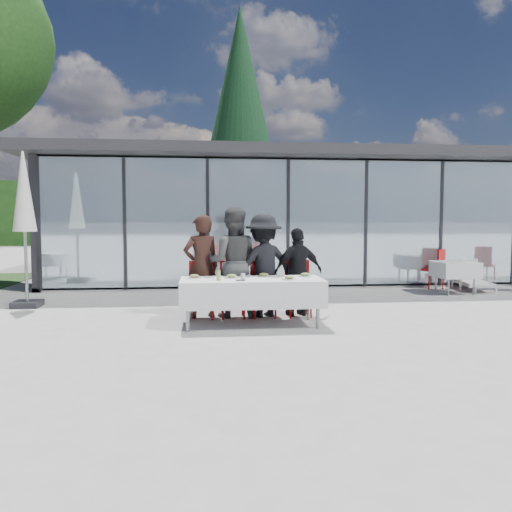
% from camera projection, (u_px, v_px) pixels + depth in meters
% --- Properties ---
extents(ground, '(90.00, 90.00, 0.00)m').
position_uv_depth(ground, '(266.00, 323.00, 8.14)').
color(ground, '#9F9B97').
rests_on(ground, ground).
extents(pavilion, '(14.80, 8.80, 3.44)m').
position_uv_depth(pavilion, '(297.00, 206.00, 16.29)').
color(pavilion, gray).
rests_on(pavilion, ground).
extents(treeline, '(62.50, 2.00, 4.40)m').
position_uv_depth(treeline, '(191.00, 214.00, 35.57)').
color(treeline, '#143310').
rests_on(treeline, ground).
extents(dining_table, '(2.26, 0.96, 0.75)m').
position_uv_depth(dining_table, '(252.00, 292.00, 7.96)').
color(dining_table, silver).
rests_on(dining_table, ground).
extents(diner_a, '(0.83, 0.83, 1.77)m').
position_uv_depth(diner_a, '(201.00, 266.00, 8.59)').
color(diner_a, black).
rests_on(diner_a, ground).
extents(diner_chair_a, '(0.44, 0.44, 0.97)m').
position_uv_depth(diner_chair_a, '(202.00, 286.00, 8.62)').
color(diner_chair_a, '#AC0B0B').
rests_on(diner_chair_a, ground).
extents(diner_b, '(1.03, 1.03, 1.91)m').
position_uv_depth(diner_b, '(233.00, 262.00, 8.64)').
color(diner_b, '#464646').
rests_on(diner_b, ground).
extents(diner_chair_b, '(0.44, 0.44, 0.97)m').
position_uv_depth(diner_chair_b, '(233.00, 286.00, 8.68)').
color(diner_chair_b, '#AC0B0B').
rests_on(diner_chair_b, ground).
extents(diner_c, '(1.45, 1.45, 1.78)m').
position_uv_depth(diner_c, '(263.00, 266.00, 8.70)').
color(diner_c, black).
rests_on(diner_c, ground).
extents(diner_chair_c, '(0.44, 0.44, 0.97)m').
position_uv_depth(diner_chair_c, '(263.00, 286.00, 8.73)').
color(diner_chair_c, '#AC0B0B').
rests_on(diner_chair_c, ground).
extents(diner_d, '(1.10, 1.10, 1.55)m').
position_uv_depth(diner_d, '(298.00, 272.00, 8.77)').
color(diner_d, black).
rests_on(diner_d, ground).
extents(diner_chair_d, '(0.44, 0.44, 0.97)m').
position_uv_depth(diner_chair_d, '(298.00, 285.00, 8.79)').
color(diner_chair_d, '#AC0B0B').
rests_on(diner_chair_d, ground).
extents(plate_a, '(0.24, 0.24, 0.07)m').
position_uv_depth(plate_a, '(194.00, 277.00, 7.98)').
color(plate_a, silver).
rests_on(plate_a, dining_table).
extents(plate_b, '(0.24, 0.24, 0.07)m').
position_uv_depth(plate_b, '(232.00, 277.00, 8.01)').
color(plate_b, silver).
rests_on(plate_b, dining_table).
extents(plate_c, '(0.24, 0.24, 0.07)m').
position_uv_depth(plate_c, '(264.00, 275.00, 8.19)').
color(plate_c, silver).
rests_on(plate_c, dining_table).
extents(plate_d, '(0.24, 0.24, 0.07)m').
position_uv_depth(plate_d, '(305.00, 275.00, 8.22)').
color(plate_d, silver).
rests_on(plate_d, dining_table).
extents(plate_extra, '(0.24, 0.24, 0.07)m').
position_uv_depth(plate_extra, '(289.00, 278.00, 7.79)').
color(plate_extra, silver).
rests_on(plate_extra, dining_table).
extents(juice_bottle, '(0.06, 0.06, 0.16)m').
position_uv_depth(juice_bottle, '(219.00, 276.00, 7.67)').
color(juice_bottle, '#8BAB47').
rests_on(juice_bottle, dining_table).
extents(drinking_glasses, '(0.07, 0.07, 0.10)m').
position_uv_depth(drinking_glasses, '(243.00, 277.00, 7.80)').
color(drinking_glasses, silver).
rests_on(drinking_glasses, dining_table).
extents(folded_eyeglasses, '(0.14, 0.03, 0.01)m').
position_uv_depth(folded_eyeglasses, '(240.00, 280.00, 7.67)').
color(folded_eyeglasses, black).
rests_on(folded_eyeglasses, dining_table).
extents(spare_table_right, '(0.86, 0.86, 0.74)m').
position_uv_depth(spare_table_right, '(455.00, 270.00, 11.44)').
color(spare_table_right, silver).
rests_on(spare_table_right, ground).
extents(spare_chair_b, '(0.62, 0.62, 0.97)m').
position_uv_depth(spare_chair_b, '(437.00, 267.00, 12.34)').
color(spare_chair_b, '#AC0B0B').
rests_on(spare_chair_b, ground).
extents(market_umbrella, '(0.50, 0.50, 3.00)m').
position_uv_depth(market_umbrella, '(24.00, 203.00, 9.56)').
color(market_umbrella, black).
rests_on(market_umbrella, ground).
extents(lounger, '(0.83, 1.42, 0.72)m').
position_uv_depth(lounger, '(471.00, 279.00, 12.21)').
color(lounger, silver).
rests_on(lounger, ground).
extents(conifer_tree, '(4.00, 4.00, 10.50)m').
position_uv_depth(conifer_tree, '(240.00, 117.00, 20.67)').
color(conifer_tree, '#382316').
rests_on(conifer_tree, ground).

